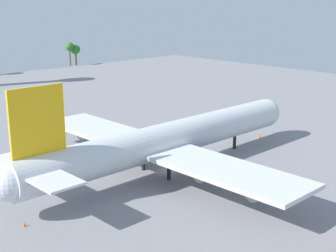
# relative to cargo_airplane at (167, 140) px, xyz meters

# --- Properties ---
(ground_plane) EXTENTS (275.24, 275.24, 0.00)m
(ground_plane) POSITION_rel_cargo_airplane_xyz_m (0.35, -0.00, -6.11)
(ground_plane) COLOR gray
(cargo_airplane) EXTENTS (68.81, 61.98, 19.59)m
(cargo_airplane) POSITION_rel_cargo_airplane_xyz_m (0.00, 0.00, 0.00)
(cargo_airplane) COLOR silver
(cargo_airplane) RESTS_ON ground_plane
(safety_cone_nose) EXTENTS (0.55, 0.55, 0.79)m
(safety_cone_nose) POSITION_rel_cargo_airplane_xyz_m (31.32, 1.21, -5.71)
(safety_cone_nose) COLOR orange
(safety_cone_nose) RESTS_ON ground_plane
(safety_cone_tail) EXTENTS (0.50, 0.50, 0.72)m
(safety_cone_tail) POSITION_rel_cargo_airplane_xyz_m (-30.61, -2.36, -5.75)
(safety_cone_tail) COLOR orange
(safety_cone_tail) RESTS_ON ground_plane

